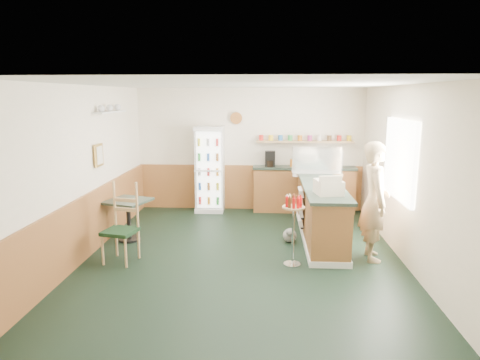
# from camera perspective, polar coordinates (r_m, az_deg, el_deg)

# --- Properties ---
(ground) EXTENTS (6.00, 6.00, 0.00)m
(ground) POSITION_cam_1_polar(r_m,az_deg,el_deg) (6.96, 0.29, -10.16)
(ground) COLOR black
(ground) RESTS_ON ground
(room_envelope) EXTENTS (5.04, 6.02, 2.72)m
(room_envelope) POSITION_cam_1_polar(r_m,az_deg,el_deg) (7.30, -1.15, 3.23)
(room_envelope) COLOR #EFE1CC
(room_envelope) RESTS_ON ground
(service_counter) EXTENTS (0.68, 3.01, 1.01)m
(service_counter) POSITION_cam_1_polar(r_m,az_deg,el_deg) (7.89, 10.61, -4.24)
(service_counter) COLOR #92602F
(service_counter) RESTS_ON ground
(back_counter) EXTENTS (2.24, 0.42, 1.69)m
(back_counter) POSITION_cam_1_polar(r_m,az_deg,el_deg) (9.52, 8.42, -0.95)
(back_counter) COLOR #92602F
(back_counter) RESTS_ON ground
(drinks_fridge) EXTENTS (0.62, 0.53, 1.88)m
(drinks_fridge) POSITION_cam_1_polar(r_m,az_deg,el_deg) (9.44, -4.05, 1.43)
(drinks_fridge) COLOR silver
(drinks_fridge) RESTS_ON ground
(display_case) EXTENTS (0.95, 0.50, 0.54)m
(display_case) POSITION_cam_1_polar(r_m,az_deg,el_deg) (8.46, 10.19, 2.47)
(display_case) COLOR silver
(display_case) RESTS_ON service_counter
(cash_register) EXTENTS (0.46, 0.47, 0.22)m
(cash_register) POSITION_cam_1_polar(r_m,az_deg,el_deg) (6.86, 11.71, -0.94)
(cash_register) COLOR #EDE0C4
(cash_register) RESTS_ON service_counter
(shopkeeper) EXTENTS (0.46, 0.63, 1.86)m
(shopkeeper) POSITION_cam_1_polar(r_m,az_deg,el_deg) (6.93, 17.52, -2.73)
(shopkeeper) COLOR tan
(shopkeeper) RESTS_ON ground
(condiment_stand) EXTENTS (0.34, 0.34, 1.07)m
(condiment_stand) POSITION_cam_1_polar(r_m,az_deg,el_deg) (6.46, 7.13, -5.08)
(condiment_stand) COLOR silver
(condiment_stand) RESTS_ON ground
(newspaper_rack) EXTENTS (0.09, 0.43, 0.69)m
(newspaper_rack) POSITION_cam_1_polar(r_m,az_deg,el_deg) (7.72, 8.10, -3.64)
(newspaper_rack) COLOR black
(newspaper_rack) RESTS_ON ground
(cafe_table) EXTENTS (0.85, 0.85, 0.74)m
(cafe_table) POSITION_cam_1_polar(r_m,az_deg,el_deg) (7.80, -14.66, -4.15)
(cafe_table) COLOR black
(cafe_table) RESTS_ON ground
(cafe_chair) EXTENTS (0.54, 0.54, 1.23)m
(cafe_chair) POSITION_cam_1_polar(r_m,az_deg,el_deg) (6.90, -15.50, -5.18)
(cafe_chair) COLOR black
(cafe_chair) RESTS_ON ground
(dog_doorstop) EXTENTS (0.24, 0.31, 0.29)m
(dog_doorstop) POSITION_cam_1_polar(r_m,az_deg,el_deg) (7.60, 6.66, -7.28)
(dog_doorstop) COLOR gray
(dog_doorstop) RESTS_ON ground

